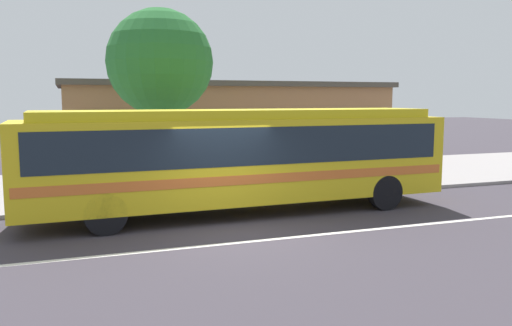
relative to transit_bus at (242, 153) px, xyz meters
The scene contains 8 objects.
ground_plane 2.79m from the transit_bus, 113.69° to the right, with size 120.00×120.00×0.00m, color #3C363E.
sidewalk_slab 5.66m from the transit_bus, 99.56° to the left, with size 60.00×8.00×0.12m, color gray.
lane_stripe_center 3.42m from the transit_bus, 107.53° to the right, with size 56.00×0.16×0.01m, color silver.
transit_bus is the anchor object (origin of this frame).
pedestrian_waiting_near_sign 4.55m from the transit_bus, 151.42° to the left, with size 0.46×0.46×1.62m.
bus_stop_sign 4.24m from the transit_bus, 27.09° to the left, with size 0.16×0.43×2.41m.
street_tree_near_stop 5.39m from the transit_bus, 107.87° to the left, with size 3.59×3.59×6.06m.
station_building 13.11m from the transit_bus, 76.98° to the left, with size 15.56×9.23×3.94m.
Camera 1 is at (-3.61, -11.54, 3.17)m, focal length 36.80 mm.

